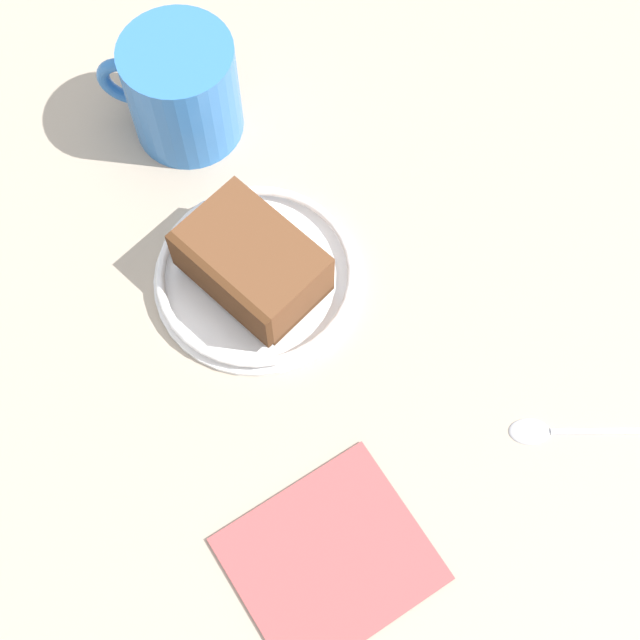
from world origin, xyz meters
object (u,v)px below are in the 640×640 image
cake_slice (252,263)px  folded_napkin (330,559)px  small_plate (257,276)px  tea_mug (181,89)px  teaspoon (560,430)px

cake_slice → folded_napkin: bearing=1.4°
folded_napkin → cake_slice: bearing=-178.6°
small_plate → folded_napkin: bearing=0.8°
small_plate → cake_slice: bearing=-57.1°
tea_mug → teaspoon: (32.74, 21.04, -4.30)cm
cake_slice → tea_mug: size_ratio=1.11×
teaspoon → folded_napkin: size_ratio=0.99×
tea_mug → small_plate: bearing=9.1°
teaspoon → folded_napkin: 18.84cm
small_plate → tea_mug: size_ratio=1.43×
tea_mug → folded_napkin: 37.88cm
tea_mug → cake_slice: bearing=8.2°
tea_mug → folded_napkin: tea_mug is taller
small_plate → folded_napkin: (21.87, 0.31, -0.50)cm
folded_napkin → tea_mug: bearing=-175.7°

